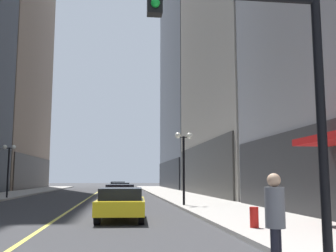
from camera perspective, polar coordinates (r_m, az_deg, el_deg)
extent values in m
plane|color=#38383A|center=(38.32, -11.13, -10.02)|extent=(200.00, 200.00, 0.00)
cube|color=#ADA8A0|center=(39.74, -23.25, -9.36)|extent=(4.50, 78.00, 0.15)
cube|color=#ADA8A0|center=(38.65, 1.35, -10.03)|extent=(4.50, 78.00, 0.15)
cube|color=#E5D64C|center=(38.32, -11.13, -10.02)|extent=(0.16, 70.00, 0.01)
cube|color=#332A23|center=(64.56, -19.01, -6.49)|extent=(0.50, 24.70, 5.00)
cube|color=#2C2C2E|center=(16.30, 22.49, -6.24)|extent=(0.50, 20.90, 3.88)
cube|color=#3A3935|center=(38.54, 4.93, -6.40)|extent=(0.50, 22.80, 5.00)
cube|color=#4C515B|center=(66.74, 4.78, 6.97)|extent=(11.05, 26.00, 36.93)
cube|color=black|center=(63.70, 0.13, -7.14)|extent=(0.50, 24.70, 4.43)
cube|color=yellow|center=(16.39, -6.84, -11.48)|extent=(2.07, 4.17, 0.55)
cube|color=black|center=(16.16, -6.84, -9.84)|extent=(1.76, 2.36, 0.50)
cylinder|color=black|center=(17.88, -9.32, -11.98)|extent=(0.25, 0.65, 0.64)
cylinder|color=black|center=(17.82, -3.97, -12.08)|extent=(0.25, 0.65, 0.64)
cylinder|color=black|center=(15.04, -10.28, -12.81)|extent=(0.25, 0.65, 0.64)
cylinder|color=black|center=(14.97, -3.90, -12.94)|extent=(0.25, 0.65, 0.64)
cube|color=maroon|center=(25.53, -7.07, -10.06)|extent=(1.95, 4.39, 0.55)
cube|color=black|center=(25.29, -7.05, -9.01)|extent=(1.72, 2.46, 0.50)
cylinder|color=black|center=(27.09, -8.92, -10.46)|extent=(0.22, 0.64, 0.64)
cylinder|color=black|center=(27.09, -5.24, -10.52)|extent=(0.22, 0.64, 0.64)
cylinder|color=black|center=(24.02, -9.15, -10.84)|extent=(0.22, 0.64, 0.64)
cylinder|color=black|center=(24.03, -5.00, -10.90)|extent=(0.22, 0.64, 0.64)
cube|color=black|center=(34.77, -6.89, -9.39)|extent=(1.93, 4.75, 0.55)
cube|color=black|center=(34.52, -6.90, -8.61)|extent=(1.62, 2.69, 0.50)
cylinder|color=black|center=(36.45, -7.95, -9.72)|extent=(0.25, 0.65, 0.64)
cylinder|color=black|center=(36.39, -5.62, -9.76)|extent=(0.25, 0.65, 0.64)
cylinder|color=black|center=(33.19, -8.31, -9.93)|extent=(0.25, 0.65, 0.64)
cylinder|color=black|center=(33.12, -5.75, -9.97)|extent=(0.25, 0.65, 0.64)
cube|color=#196038|center=(45.24, -7.31, -8.95)|extent=(1.85, 4.63, 0.55)
cube|color=black|center=(45.00, -7.31, -8.36)|extent=(1.60, 2.60, 0.50)
cylinder|color=black|center=(46.88, -8.23, -9.22)|extent=(0.23, 0.64, 0.64)
cylinder|color=black|center=(46.85, -6.33, -9.26)|extent=(0.23, 0.64, 0.64)
cylinder|color=black|center=(43.66, -8.38, -9.35)|extent=(0.23, 0.64, 0.64)
cylinder|color=black|center=(43.63, -6.34, -9.38)|extent=(0.23, 0.64, 0.64)
cylinder|color=slate|center=(7.08, 15.30, -11.38)|extent=(0.48, 0.48, 0.69)
sphere|color=tan|center=(7.07, 15.17, -7.62)|extent=(0.24, 0.24, 0.24)
cylinder|color=black|center=(8.00, 21.47, 0.33)|extent=(0.18, 0.18, 5.50)
sphere|color=green|center=(7.55, -1.85, 17.48)|extent=(0.17, 0.17, 0.17)
cylinder|color=black|center=(34.62, -22.29, -6.40)|extent=(0.14, 0.14, 4.20)
cylinder|color=black|center=(34.70, -22.12, -3.02)|extent=(0.80, 0.06, 0.06)
sphere|color=white|center=(34.80, -22.67, -2.83)|extent=(0.36, 0.36, 0.36)
sphere|color=white|center=(34.62, -21.55, -2.87)|extent=(0.36, 0.36, 0.36)
cylinder|color=black|center=(23.37, 2.31, -6.65)|extent=(0.14, 0.14, 4.20)
cylinder|color=black|center=(23.50, 2.28, -1.65)|extent=(0.80, 0.06, 0.06)
sphere|color=white|center=(23.45, 1.44, -1.39)|extent=(0.36, 0.36, 0.36)
sphere|color=white|center=(23.57, 3.12, -1.42)|extent=(0.36, 0.36, 0.36)
cylinder|color=red|center=(13.13, 12.46, -13.19)|extent=(0.28, 0.28, 0.80)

